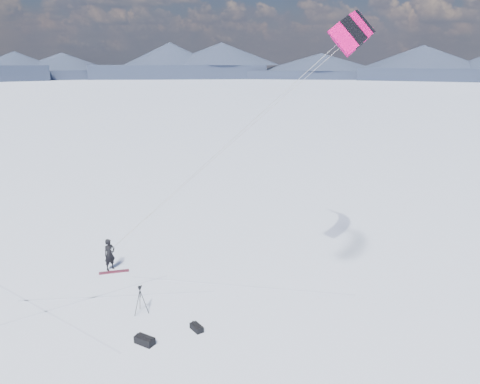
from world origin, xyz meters
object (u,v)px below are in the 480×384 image
at_px(snowboard, 114,272).
at_px(gear_bag_b, 197,327).
at_px(gear_bag_a, 145,340).
at_px(tripod, 140,296).
at_px(snowkiter, 111,269).

distance_m(snowboard, gear_bag_b, 7.70).
bearing_deg(gear_bag_a, snowboard, 144.33).
xyz_separation_m(snowboard, gear_bag_a, (5.40, -5.12, 0.14)).
bearing_deg(snowboard, tripod, -76.20).
bearing_deg(tripod, snowkiter, 129.18).
height_order(snowkiter, gear_bag_a, snowkiter).
relative_size(snowboard, tripod, 1.18).
bearing_deg(snowboard, gear_bag_a, -81.06).
bearing_deg(gear_bag_b, snowkiter, -174.73).
bearing_deg(snowkiter, tripod, -106.97).
relative_size(snowkiter, gear_bag_b, 2.40).
distance_m(snowboard, tripod, 5.01).
xyz_separation_m(snowboard, gear_bag_b, (6.90, -3.41, 0.11)).
relative_size(tripod, gear_bag_a, 1.54).
height_order(tripod, gear_bag_a, tripod).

